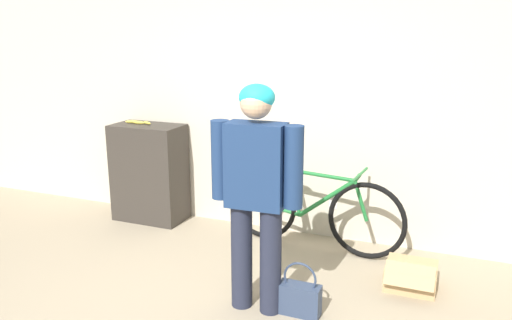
{
  "coord_description": "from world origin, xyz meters",
  "views": [
    {
      "loc": [
        1.55,
        -2.22,
        1.95
      ],
      "look_at": [
        0.34,
        0.79,
        1.11
      ],
      "focal_mm": 35.0,
      "sensor_mm": 36.0,
      "label": 1
    }
  ],
  "objects": [
    {
      "name": "bicycle",
      "position": [
        0.42,
        1.96,
        0.37
      ],
      "size": [
        1.71,
        0.46,
        0.77
      ],
      "rotation": [
        0.0,
        0.0,
        -0.08
      ],
      "color": "black",
      "rests_on": "ground_plane"
    },
    {
      "name": "cardboard_box",
      "position": [
        1.35,
        1.53,
        0.1
      ],
      "size": [
        0.38,
        0.41,
        0.25
      ],
      "color": "tan",
      "rests_on": "ground_plane"
    },
    {
      "name": "wall_back",
      "position": [
        0.0,
        2.3,
        1.3
      ],
      "size": [
        8.0,
        0.07,
        2.6
      ],
      "color": "beige",
      "rests_on": "ground_plane"
    },
    {
      "name": "banana",
      "position": [
        -1.48,
        2.06,
        1.04
      ],
      "size": [
        0.32,
        0.09,
        0.03
      ],
      "color": "#EAD64C",
      "rests_on": "side_shelf"
    },
    {
      "name": "handbag",
      "position": [
        0.66,
        0.83,
        0.13
      ],
      "size": [
        0.3,
        0.12,
        0.4
      ],
      "color": "#334260",
      "rests_on": "ground_plane"
    },
    {
      "name": "side_shelf",
      "position": [
        -1.37,
        2.04,
        0.51
      ],
      "size": [
        0.73,
        0.42,
        1.02
      ],
      "color": "#38332D",
      "rests_on": "ground_plane"
    },
    {
      "name": "person",
      "position": [
        0.34,
        0.79,
        0.94
      ],
      "size": [
        0.66,
        0.24,
        1.62
      ],
      "rotation": [
        0.0,
        0.0,
        0.04
      ],
      "color": "#23283D",
      "rests_on": "ground_plane"
    }
  ]
}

